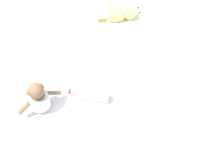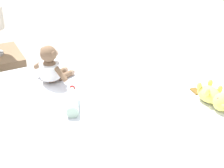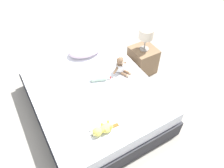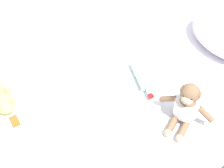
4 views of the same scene
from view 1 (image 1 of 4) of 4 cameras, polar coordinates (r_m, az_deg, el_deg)
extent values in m
plane|color=#9E998E|center=(2.32, 0.00, -6.94)|extent=(16.00, 16.00, 0.00)
cube|color=#2D2D33|center=(2.21, 0.00, -5.41)|extent=(1.49, 1.83, 0.25)
cube|color=white|center=(2.02, 0.00, -2.34)|extent=(1.45, 1.78, 0.19)
ellipsoid|color=brown|center=(1.86, -13.56, -3.16)|extent=(0.14, 0.14, 0.15)
cylinder|color=white|center=(1.85, -13.59, -3.08)|extent=(0.16, 0.16, 0.09)
sphere|color=brown|center=(1.77, -14.25, -1.24)|extent=(0.10, 0.10, 0.10)
ellipsoid|color=tan|center=(1.80, -14.73, -0.46)|extent=(0.07, 0.07, 0.04)
sphere|color=black|center=(1.78, -15.32, -0.48)|extent=(0.01, 0.01, 0.01)
sphere|color=black|center=(1.78, -14.29, 0.04)|extent=(0.01, 0.01, 0.01)
cylinder|color=brown|center=(1.75, -15.65, -1.68)|extent=(0.02, 0.03, 0.03)
cylinder|color=brown|center=(1.76, -13.01, -0.35)|extent=(0.02, 0.03, 0.03)
cylinder|color=brown|center=(1.84, -16.27, -4.34)|extent=(0.10, 0.07, 0.08)
cylinder|color=brown|center=(1.86, -11.00, -1.66)|extent=(0.10, 0.07, 0.08)
cylinder|color=brown|center=(1.96, -15.19, -2.47)|extent=(0.07, 0.11, 0.04)
cylinder|color=brown|center=(1.96, -13.62, -1.68)|extent=(0.07, 0.11, 0.04)
sphere|color=tan|center=(1.98, -15.77, -1.45)|extent=(0.04, 0.04, 0.04)
sphere|color=tan|center=(1.99, -14.23, -0.67)|extent=(0.04, 0.04, 0.04)
ellipsoid|color=#EAE066|center=(2.35, 0.86, 12.92)|extent=(0.15, 0.11, 0.08)
sphere|color=#EAE066|center=(2.36, 3.38, 13.30)|extent=(0.10, 0.10, 0.10)
cone|color=#EAE066|center=(2.38, 4.30, 14.01)|extent=(0.06, 0.03, 0.05)
sphere|color=black|center=(2.38, 4.99, 14.21)|extent=(0.02, 0.02, 0.02)
cone|color=#EAE066|center=(2.34, 4.57, 13.13)|extent=(0.06, 0.03, 0.05)
sphere|color=black|center=(2.34, 5.28, 13.33)|extent=(0.02, 0.02, 0.02)
sphere|color=red|center=(2.36, 3.27, 14.28)|extent=(0.02, 0.02, 0.02)
sphere|color=red|center=(2.32, 3.56, 13.33)|extent=(0.02, 0.02, 0.02)
ellipsoid|color=#EAE066|center=(2.36, 1.44, 14.35)|extent=(0.03, 0.03, 0.05)
ellipsoid|color=#EAE066|center=(2.30, 1.80, 13.01)|extent=(0.03, 0.03, 0.05)
ellipsoid|color=#EAE066|center=(2.35, -0.41, 14.11)|extent=(0.03, 0.03, 0.05)
ellipsoid|color=#EAE066|center=(2.29, -0.11, 12.89)|extent=(0.03, 0.03, 0.05)
cube|color=brown|center=(2.36, -1.85, 11.95)|extent=(0.07, 0.05, 0.01)
cylinder|color=#B2D1B7|center=(1.88, -3.43, -2.23)|extent=(0.20, 0.13, 0.06)
cylinder|color=#B2D1B7|center=(1.90, -7.00, -1.62)|extent=(0.06, 0.04, 0.03)
cylinder|color=red|center=(1.91, -7.97, -1.46)|extent=(0.02, 0.04, 0.03)
camera|label=2|loc=(1.73, 57.22, 9.49)|focal=56.05mm
camera|label=3|loc=(2.96, 16.16, 61.16)|focal=34.52mm
camera|label=4|loc=(2.10, -44.29, 38.14)|focal=53.57mm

